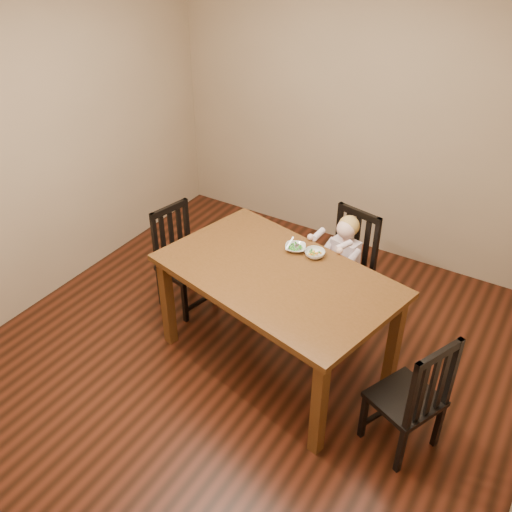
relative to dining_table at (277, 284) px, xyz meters
The scene contains 9 objects.
room 0.64m from the dining_table, 158.06° to the right, with size 4.01×4.01×2.71m.
dining_table is the anchor object (origin of this frame).
chair_child 0.87m from the dining_table, 76.25° to the left, with size 0.48×0.47×0.96m.
chair_left 1.11m from the dining_table, 168.02° to the left, with size 0.45×0.46×0.92m.
chair_right 1.18m from the dining_table, 12.24° to the right, with size 0.51×0.52×0.93m.
toddler 0.79m from the dining_table, 76.10° to the left, with size 0.29×0.37×0.50m, color white, non-canonical shape.
bowl_peas 0.35m from the dining_table, 95.58° to the left, with size 0.15×0.15×0.04m, color silver.
bowl_veg 0.37m from the dining_table, 68.47° to the left, with size 0.15×0.15×0.05m, color silver.
fork 0.36m from the dining_table, 103.38° to the left, with size 0.02×0.12×0.04m.
Camera 1 is at (1.76, -2.78, 3.15)m, focal length 40.00 mm.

